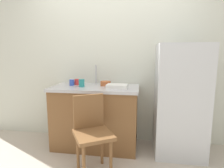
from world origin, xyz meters
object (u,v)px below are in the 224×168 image
(refrigerator, at_px, (180,100))
(cup_red, at_px, (77,82))
(chair, at_px, (92,130))
(terracotta_bowl, at_px, (106,83))
(dish_tray, at_px, (117,86))
(cup_blue, at_px, (72,82))
(cup_teal, at_px, (82,83))
(cup_white, at_px, (73,82))

(refrigerator, xyz_separation_m, cup_red, (-1.47, 0.10, 0.20))
(chair, bearing_deg, terracotta_bowl, 56.78)
(dish_tray, distance_m, cup_blue, 0.70)
(chair, distance_m, cup_teal, 0.77)
(refrigerator, distance_m, cup_white, 1.57)
(terracotta_bowl, relative_size, cup_white, 1.89)
(refrigerator, distance_m, cup_red, 1.49)
(chair, relative_size, cup_blue, 10.22)
(cup_red, height_order, cup_blue, same)
(refrigerator, height_order, terracotta_bowl, refrigerator)
(dish_tray, relative_size, cup_white, 3.51)
(refrigerator, relative_size, chair, 1.67)
(refrigerator, height_order, cup_white, refrigerator)
(dish_tray, height_order, terracotta_bowl, terracotta_bowl)
(refrigerator, bearing_deg, chair, -150.75)
(cup_white, relative_size, cup_red, 0.91)
(cup_blue, bearing_deg, cup_teal, -27.64)
(cup_blue, bearing_deg, chair, -53.87)
(cup_teal, bearing_deg, cup_blue, 152.36)
(dish_tray, relative_size, cup_teal, 2.56)
(cup_red, bearing_deg, cup_teal, -51.41)
(chair, bearing_deg, cup_blue, 95.34)
(dish_tray, height_order, cup_teal, cup_teal)
(cup_blue, distance_m, cup_teal, 0.21)
(terracotta_bowl, bearing_deg, cup_blue, -173.65)
(chair, xyz_separation_m, cup_teal, (-0.29, 0.55, 0.46))
(refrigerator, distance_m, chair, 1.25)
(terracotta_bowl, height_order, cup_teal, cup_teal)
(refrigerator, bearing_deg, dish_tray, -175.42)
(chair, distance_m, dish_tray, 0.71)
(dish_tray, height_order, cup_white, cup_white)
(chair, height_order, cup_white, cup_white)
(cup_red, bearing_deg, chair, -59.71)
(cup_white, distance_m, cup_red, 0.09)
(cup_white, relative_size, cup_teal, 0.73)
(refrigerator, bearing_deg, cup_teal, -177.86)
(refrigerator, relative_size, dish_tray, 5.32)
(refrigerator, xyz_separation_m, cup_white, (-1.56, 0.14, 0.19))
(cup_white, relative_size, cup_blue, 0.92)
(refrigerator, bearing_deg, cup_red, 176.00)
(dish_tray, xyz_separation_m, cup_blue, (-0.69, 0.11, 0.02))
(cup_blue, bearing_deg, cup_white, 102.42)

